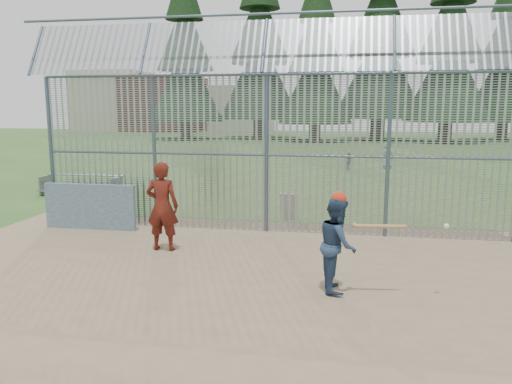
% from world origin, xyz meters
% --- Properties ---
extents(ground, '(120.00, 120.00, 0.00)m').
position_xyz_m(ground, '(0.00, 0.00, 0.00)').
color(ground, '#2D511E').
rests_on(ground, ground).
extents(dirt_infield, '(14.00, 10.00, 0.02)m').
position_xyz_m(dirt_infield, '(0.00, -0.50, 0.01)').
color(dirt_infield, '#756047').
rests_on(dirt_infield, ground).
extents(dugout_wall, '(2.50, 0.12, 1.20)m').
position_xyz_m(dugout_wall, '(-4.60, 2.90, 0.62)').
color(dugout_wall, '#38566B').
rests_on(dugout_wall, dirt_infield).
extents(batter, '(0.71, 0.86, 1.65)m').
position_xyz_m(batter, '(1.89, -0.46, 0.84)').
color(batter, navy).
rests_on(batter, dirt_infield).
extents(onlooker, '(0.74, 0.50, 2.01)m').
position_xyz_m(onlooker, '(-2.01, 1.38, 1.02)').
color(onlooker, maroon).
rests_on(onlooker, dirt_infield).
extents(bg_kid_standing, '(0.80, 0.69, 1.39)m').
position_xyz_m(bg_kid_standing, '(4.14, 18.04, 0.69)').
color(bg_kid_standing, slate).
rests_on(bg_kid_standing, ground).
extents(bg_kid_seated, '(0.55, 0.54, 0.94)m').
position_xyz_m(bg_kid_seated, '(2.15, 17.02, 0.47)').
color(bg_kid_seated, slate).
rests_on(bg_kid_seated, ground).
extents(batting_gear, '(1.93, 0.37, 0.59)m').
position_xyz_m(batting_gear, '(2.06, -0.49, 1.56)').
color(batting_gear, red).
rests_on(batting_gear, ground).
extents(trash_can, '(0.56, 0.56, 0.82)m').
position_xyz_m(trash_can, '(0.40, 5.18, 0.38)').
color(trash_can, '#979AA0').
rests_on(trash_can, ground).
extents(bleacher, '(3.00, 0.95, 0.72)m').
position_xyz_m(bleacher, '(-7.54, 7.66, 0.41)').
color(bleacher, gray).
rests_on(bleacher, ground).
extents(backstop_fence, '(20.09, 0.81, 5.30)m').
position_xyz_m(backstop_fence, '(1.81, 3.43, 2.36)').
color(backstop_fence, '#47566B').
rests_on(backstop_fence, ground).
extents(conifer_row, '(38.48, 12.26, 20.20)m').
position_xyz_m(conifer_row, '(1.93, 41.51, 10.83)').
color(conifer_row, '#332319').
rests_on(conifer_row, ground).
extents(distant_buildings, '(26.50, 10.50, 8.00)m').
position_xyz_m(distant_buildings, '(-23.18, 56.49, 3.60)').
color(distant_buildings, brown).
rests_on(distant_buildings, ground).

